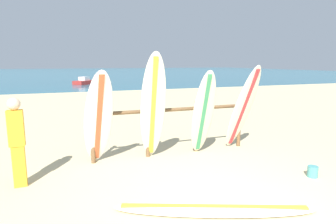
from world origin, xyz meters
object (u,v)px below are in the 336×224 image
surfboard_rack (173,121)px  small_boat_offshore (84,82)px  surfboard_lying_on_sand (214,208)px  surfboard_leaning_center_left (203,114)px  sand_bucket (313,172)px  surfboard_leaning_left (153,108)px  surfboard_leaning_center (243,108)px  beachgoer_standing (17,139)px  surfboard_leaning_far_left (99,119)px

surfboard_rack → small_boat_offshore: 22.40m
surfboard_rack → surfboard_lying_on_sand: size_ratio=1.29×
surfboard_leaning_center_left → sand_bucket: size_ratio=9.40×
surfboard_rack → surfboard_leaning_left: size_ratio=1.59×
surfboard_rack → surfboard_leaning_center: (1.61, -0.34, 0.26)m
surfboard_lying_on_sand → small_boat_offshore: (0.13, 24.98, 0.22)m
surfboard_leaning_left → surfboard_lying_on_sand: bearing=-85.2°
sand_bucket → surfboard_lying_on_sand: bearing=-169.3°
surfboard_leaning_center → beachgoer_standing: size_ratio=1.34×
beachgoer_standing → sand_bucket: (4.94, -1.42, -0.73)m
surfboard_leaning_center_left → surfboard_leaning_center: size_ratio=0.95×
surfboard_leaning_center → sand_bucket: size_ratio=9.89×
beachgoer_standing → small_boat_offshore: 23.30m
surfboard_leaning_left → surfboard_leaning_center: 2.19m
surfboard_rack → surfboard_lying_on_sand: bearing=-98.5°
sand_bucket → surfboard_leaning_far_left: bearing=151.9°
surfboard_leaning_far_left → surfboard_lying_on_sand: bearing=-61.5°
surfboard_leaning_left → surfboard_leaning_center_left: size_ratio=1.19×
surfboard_leaning_far_left → surfboard_rack: bearing=8.9°
surfboard_leaning_center_left → surfboard_lying_on_sand: surfboard_leaning_center_left is taller
surfboard_leaning_center_left → surfboard_leaning_far_left: bearing=176.4°
surfboard_leaning_far_left → surfboard_leaning_center: surfboard_leaning_center is taller
surfboard_leaning_center → surfboard_leaning_center_left: bearing=-177.0°
surfboard_leaning_far_left → surfboard_lying_on_sand: (1.27, -2.33, -0.94)m
surfboard_rack → surfboard_leaning_far_left: surfboard_leaning_far_left is taller
surfboard_leaning_far_left → small_boat_offshore: 22.70m
surfboard_leaning_far_left → surfboard_leaning_center: bearing=-1.5°
small_boat_offshore → surfboard_lying_on_sand: bearing=-90.3°
surfboard_rack → beachgoer_standing: bearing=-166.4°
surfboard_lying_on_sand → sand_bucket: sand_bucket is taller
surfboard_leaning_far_left → small_boat_offshore: bearing=86.5°
surfboard_rack → sand_bucket: bearing=-48.7°
surfboard_leaning_far_left → beachgoer_standing: size_ratio=1.29×
surfboard_leaning_far_left → beachgoer_standing: (-1.38, -0.48, -0.14)m
surfboard_leaning_center_left → beachgoer_standing: size_ratio=1.28×
small_boat_offshore → sand_bucket: small_boat_offshore is taller
surfboard_leaning_center_left → small_boat_offshore: (-0.82, 22.79, -0.71)m
surfboard_leaning_center → surfboard_lying_on_sand: 3.16m
surfboard_lying_on_sand → beachgoer_standing: (-2.65, 1.86, 0.80)m
surfboard_leaning_far_left → surfboard_leaning_center: 3.27m
surfboard_rack → sand_bucket: surfboard_rack is taller
sand_bucket → beachgoer_standing: bearing=163.9°
surfboard_rack → beachgoer_standing: (-3.04, -0.74, 0.08)m
surfboard_rack → small_boat_offshore: bearing=90.7°
surfboard_rack → surfboard_lying_on_sand: 2.72m
surfboard_leaning_center_left → sand_bucket: surfboard_leaning_center_left is taller
surfboard_leaning_left → surfboard_lying_on_sand: surfboard_leaning_left is taller
surfboard_leaning_center_left → sand_bucket: bearing=-52.6°
surfboard_rack → sand_bucket: size_ratio=17.75×
surfboard_lying_on_sand → beachgoer_standing: beachgoer_standing is taller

